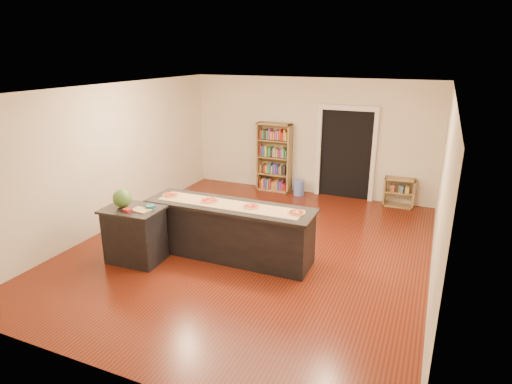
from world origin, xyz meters
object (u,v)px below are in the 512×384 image
at_px(bookshelf, 274,157).
at_px(watermelon, 122,198).
at_px(waste_bin, 299,187).
at_px(kitchen_island, 230,231).
at_px(side_counter, 135,234).
at_px(low_shelf, 399,192).

distance_m(bookshelf, watermelon, 4.62).
bearing_deg(bookshelf, waste_bin, -8.67).
height_order(bookshelf, waste_bin, bookshelf).
xyz_separation_m(kitchen_island, bookshelf, (-0.63, 3.75, 0.38)).
distance_m(side_counter, waste_bin, 4.64).
distance_m(low_shelf, waste_bin, 2.34).
distance_m(kitchen_island, watermelon, 1.84).
height_order(side_counter, bookshelf, bookshelf).
relative_size(kitchen_island, side_counter, 3.03).
bearing_deg(watermelon, side_counter, 4.62).
bearing_deg(waste_bin, low_shelf, 2.85).
bearing_deg(kitchen_island, bookshelf, 99.15).
bearing_deg(bookshelf, kitchen_island, -80.42).
bearing_deg(bookshelf, low_shelf, 0.17).
height_order(kitchen_island, watermelon, watermelon).
bearing_deg(low_shelf, kitchen_island, -122.53).
xyz_separation_m(side_counter, watermelon, (-0.18, -0.01, 0.62)).
xyz_separation_m(kitchen_island, low_shelf, (2.40, 3.76, -0.15)).
height_order(side_counter, low_shelf, side_counter).
distance_m(waste_bin, watermelon, 4.79).
bearing_deg(low_shelf, watermelon, -131.19).
xyz_separation_m(low_shelf, waste_bin, (-2.33, -0.12, -0.14)).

